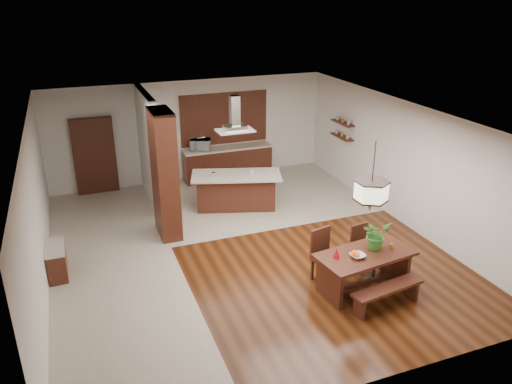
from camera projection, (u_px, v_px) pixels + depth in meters
name	position (u px, v px, depth m)	size (l,w,h in m)	color
room_shell	(242.00, 157.00, 10.19)	(9.00, 9.04, 2.92)	#321709
tile_hallway	(115.00, 269.00, 10.07)	(2.50, 9.00, 0.01)	#B4A796
tile_kitchen	(256.00, 197.00, 13.54)	(5.50, 4.00, 0.01)	#B4A796
soffit_band	(242.00, 118.00, 9.87)	(8.00, 9.00, 0.02)	#371D0D
partition_pier	(165.00, 175.00, 11.00)	(0.45, 1.00, 2.90)	black
partition_stub	(149.00, 148.00, 12.81)	(0.18, 2.40, 2.90)	silver
hallway_console	(57.00, 261.00, 9.77)	(0.37, 0.88, 0.63)	black
hallway_doorway	(95.00, 156.00, 13.48)	(1.10, 0.20, 2.10)	black
rear_counter	(227.00, 162.00, 14.75)	(2.60, 0.62, 0.95)	black
kitchen_window	(224.00, 118.00, 14.49)	(2.60, 0.08, 1.50)	#AA5E33
shelf_lower	(342.00, 137.00, 13.96)	(0.26, 0.90, 0.04)	black
shelf_upper	(343.00, 123.00, 13.81)	(0.26, 0.90, 0.04)	black
dining_table	(364.00, 262.00, 9.25)	(1.91, 1.13, 0.75)	black
dining_bench	(387.00, 296.00, 8.85)	(1.43, 0.31, 0.40)	black
dining_chair_left	(327.00, 257.00, 9.51)	(0.46, 0.46, 1.04)	black
dining_chair_right	(364.00, 248.00, 9.93)	(0.41, 0.41, 0.93)	black
pendant_lantern	(373.00, 177.00, 8.60)	(0.64, 0.64, 1.31)	beige
foliage_plant	(376.00, 235.00, 9.25)	(0.50, 0.43, 0.56)	#337C29
fruit_bowl	(358.00, 256.00, 9.01)	(0.27, 0.27, 0.07)	beige
napkin_cone	(336.00, 253.00, 8.98)	(0.12, 0.12, 0.19)	red
gold_ornament	(391.00, 246.00, 9.30)	(0.07, 0.07, 0.10)	gold
kitchen_island	(236.00, 190.00, 12.73)	(2.43, 1.60, 0.92)	black
range_hood	(235.00, 114.00, 11.97)	(0.90, 0.55, 0.87)	silver
island_cup	(252.00, 172.00, 12.58)	(0.11, 0.11, 0.09)	white
microwave	(200.00, 145.00, 14.27)	(0.57, 0.39, 0.32)	#BABEC2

